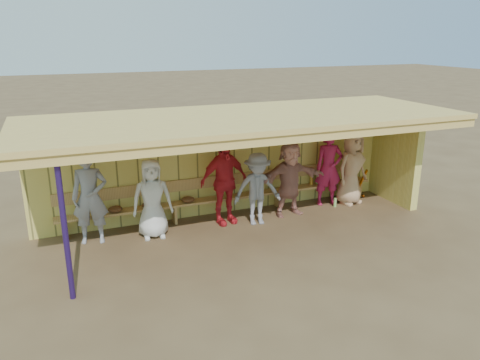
# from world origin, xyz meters

# --- Properties ---
(ground) EXTENTS (90.00, 90.00, 0.00)m
(ground) POSITION_xyz_m (0.00, 0.00, 0.00)
(ground) COLOR brown
(ground) RESTS_ON ground
(player_a) EXTENTS (0.77, 0.58, 1.91)m
(player_a) POSITION_xyz_m (-3.07, 0.69, 0.95)
(player_a) COLOR gray
(player_a) RESTS_ON ground
(player_b) EXTENTS (0.86, 0.60, 1.67)m
(player_b) POSITION_xyz_m (-1.88, 0.49, 0.83)
(player_b) COLOR silver
(player_b) RESTS_ON ground
(player_d) EXTENTS (1.20, 0.67, 1.94)m
(player_d) POSITION_xyz_m (-0.26, 0.63, 0.97)
(player_d) COLOR red
(player_d) RESTS_ON ground
(player_e) EXTENTS (1.12, 0.75, 1.61)m
(player_e) POSITION_xyz_m (0.39, 0.32, 0.81)
(player_e) COLOR gray
(player_e) RESTS_ON ground
(player_f) EXTENTS (1.65, 0.58, 1.76)m
(player_f) POSITION_xyz_m (1.30, 0.54, 0.88)
(player_f) COLOR tan
(player_f) RESTS_ON ground
(player_g) EXTENTS (0.76, 0.58, 1.86)m
(player_g) POSITION_xyz_m (2.52, 0.81, 0.93)
(player_g) COLOR #AD1B47
(player_g) RESTS_ON ground
(player_h) EXTENTS (1.00, 0.78, 1.81)m
(player_h) POSITION_xyz_m (3.07, 0.65, 0.90)
(player_h) COLOR tan
(player_h) RESTS_ON ground
(dugout_structure) EXTENTS (8.80, 3.20, 2.50)m
(dugout_structure) POSITION_xyz_m (0.39, 0.69, 1.69)
(dugout_structure) COLOR #D9C85C
(dugout_structure) RESTS_ON ground
(bench) EXTENTS (7.60, 0.34, 0.93)m
(bench) POSITION_xyz_m (0.00, 1.12, 0.53)
(bench) COLOR tan
(bench) RESTS_ON ground
(dugout_equipment) EXTENTS (6.41, 0.62, 0.80)m
(dugout_equipment) POSITION_xyz_m (-0.84, 0.99, 0.49)
(dugout_equipment) COLOR orange
(dugout_equipment) RESTS_ON ground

